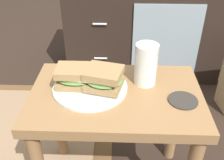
{
  "coord_description": "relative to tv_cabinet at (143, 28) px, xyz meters",
  "views": [
    {
      "loc": [
        0.01,
        -0.68,
        0.97
      ],
      "look_at": [
        -0.01,
        0.0,
        0.51
      ],
      "focal_mm": 42.18,
      "sensor_mm": 36.0,
      "label": 1
    }
  ],
  "objects": [
    {
      "name": "sandwich_back",
      "position": [
        -0.2,
        -0.94,
        0.22
      ],
      "size": [
        0.14,
        0.13,
        0.07
      ],
      "color": "#9E7A4C",
      "rests_on": "plate"
    },
    {
      "name": "beer_glass",
      "position": [
        -0.06,
        -0.88,
        0.24
      ],
      "size": [
        0.07,
        0.07,
        0.14
      ],
      "color": "silver",
      "rests_on": "side_table"
    },
    {
      "name": "area_rug",
      "position": [
        -0.64,
        -0.63,
        -0.29
      ],
      "size": [
        0.94,
        0.71,
        0.01
      ],
      "color": "brown",
      "rests_on": "ground"
    },
    {
      "name": "coaster",
      "position": [
        0.05,
        -0.98,
        0.17
      ],
      "size": [
        0.09,
        0.09,
        0.01
      ],
      "primitive_type": "cylinder",
      "color": "#332D28",
      "rests_on": "side_table"
    },
    {
      "name": "plate",
      "position": [
        -0.24,
        -0.93,
        0.17
      ],
      "size": [
        0.25,
        0.25,
        0.01
      ],
      "primitive_type": "cylinder",
      "color": "silver",
      "rests_on": "side_table"
    },
    {
      "name": "side_table",
      "position": [
        -0.16,
        -0.95,
        0.08
      ],
      "size": [
        0.56,
        0.36,
        0.46
      ],
      "color": "olive",
      "rests_on": "ground"
    },
    {
      "name": "sandwich_front",
      "position": [
        -0.29,
        -0.92,
        0.21
      ],
      "size": [
        0.14,
        0.1,
        0.07
      ],
      "color": "#9E7A4C",
      "rests_on": "plate"
    },
    {
      "name": "tv_cabinet",
      "position": [
        0.0,
        0.0,
        0.0
      ],
      "size": [
        0.96,
        0.46,
        0.58
      ],
      "color": "black",
      "rests_on": "ground"
    }
  ]
}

